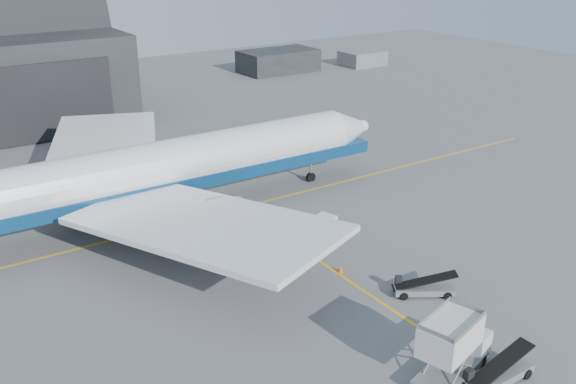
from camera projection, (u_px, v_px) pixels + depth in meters
ground at (380, 302)px, 44.94m from camera, size 200.00×200.00×0.00m
taxi_lines at (282, 236)px, 54.72m from camera, size 80.00×42.12×0.02m
distant_bldg_a at (278, 72)px, 120.04m from camera, size 14.00×8.00×4.00m
distant_bldg_b at (362, 65)px, 125.70m from camera, size 8.00×6.00×2.80m
airliner at (165, 168)px, 56.98m from camera, size 46.94×45.52×16.47m
catering_truck at (453, 347)px, 36.60m from camera, size 6.25×3.67×4.04m
pushback_tug at (323, 228)px, 54.87m from camera, size 3.96×2.95×1.64m
belt_loader_a at (497, 374)px, 36.69m from camera, size 4.92×1.77×1.88m
belt_loader_b at (423, 288)px, 45.72m from camera, size 4.38×3.51×1.73m
traffic_cone at (341, 269)px, 48.79m from camera, size 0.39×0.39×0.57m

